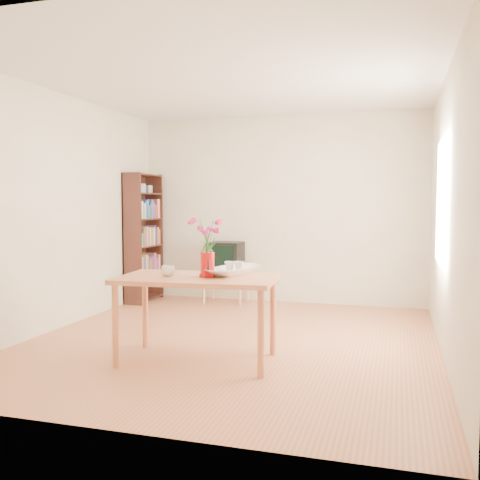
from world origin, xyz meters
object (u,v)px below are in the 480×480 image
(television, at_px, (226,255))
(table, at_px, (197,286))
(bowl, at_px, (234,252))
(mug, at_px, (168,271))
(pitcher, at_px, (208,266))

(television, bearing_deg, table, -77.11)
(bowl, bearing_deg, mug, -153.46)
(mug, bearing_deg, pitcher, 141.01)
(pitcher, height_order, television, pitcher)
(table, xyz_separation_m, mug, (-0.26, -0.05, 0.13))
(bowl, bearing_deg, table, -141.16)
(mug, bearing_deg, bowl, 157.70)
(table, height_order, television, television)
(table, bearing_deg, pitcher, 4.31)
(pitcher, relative_size, mug, 1.80)
(pitcher, bearing_deg, mug, 165.96)
(pitcher, relative_size, television, 0.49)
(pitcher, height_order, mug, pitcher)
(table, distance_m, bowl, 0.45)
(mug, relative_size, bowl, 0.28)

